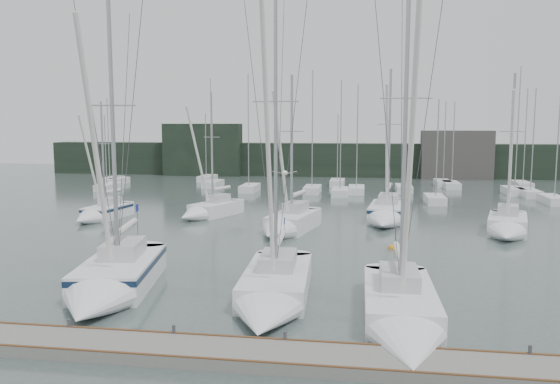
{
  "coord_description": "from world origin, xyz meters",
  "views": [
    {
      "loc": [
        4.53,
        -21.92,
        7.75
      ],
      "look_at": [
        0.46,
        5.0,
        4.42
      ],
      "focal_mm": 35.0,
      "sensor_mm": 36.0,
      "label": 1
    }
  ],
  "objects": [
    {
      "name": "buoy_c",
      "position": [
        -8.58,
        10.82,
        0.0
      ],
      "size": [
        0.52,
        0.52,
        0.52
      ],
      "primitive_type": "sphere",
      "color": "orange",
      "rests_on": "ground"
    },
    {
      "name": "far_building_left",
      "position": [
        -20.0,
        60.0,
        4.0
      ],
      "size": [
        12.0,
        3.0,
        8.0
      ],
      "primitive_type": "cube",
      "color": "black",
      "rests_on": "ground"
    },
    {
      "name": "sailboat_near_right",
      "position": [
        6.15,
        -1.73,
        0.53
      ],
      "size": [
        2.85,
        10.02,
        14.9
      ],
      "rotation": [
        0.0,
        0.0,
        0.0
      ],
      "color": "white",
      "rests_on": "ground"
    },
    {
      "name": "far_treeline",
      "position": [
        0.0,
        62.0,
        2.5
      ],
      "size": [
        90.0,
        4.0,
        5.0
      ],
      "primitive_type": "cube",
      "color": "black",
      "rests_on": "ground"
    },
    {
      "name": "sailboat_mid_d",
      "position": [
        6.52,
        21.89,
        0.65
      ],
      "size": [
        3.82,
        9.23,
        13.11
      ],
      "rotation": [
        0.0,
        0.0,
        -0.11
      ],
      "color": "white",
      "rests_on": "ground"
    },
    {
      "name": "far_building_right",
      "position": [
        18.0,
        60.0,
        3.5
      ],
      "size": [
        10.0,
        3.0,
        7.0
      ],
      "primitive_type": "cube",
      "color": "#44413E",
      "rests_on": "ground"
    },
    {
      "name": "sailboat_mid_a",
      "position": [
        -16.75,
        19.57,
        0.54
      ],
      "size": [
        3.02,
        6.72,
        10.41
      ],
      "rotation": [
        0.0,
        0.0,
        -0.12
      ],
      "color": "white",
      "rests_on": "ground"
    },
    {
      "name": "sailboat_near_left",
      "position": [
        -6.7,
        0.69,
        0.64
      ],
      "size": [
        4.8,
        10.42,
        14.66
      ],
      "rotation": [
        0.0,
        0.0,
        0.17
      ],
      "color": "white",
      "rests_on": "ground"
    },
    {
      "name": "buoy_a",
      "position": [
        -1.01,
        9.22,
        0.0
      ],
      "size": [
        0.66,
        0.66,
        0.66
      ],
      "primitive_type": "sphere",
      "color": "orange",
      "rests_on": "ground"
    },
    {
      "name": "seagull",
      "position": [
        1.27,
        0.99,
        5.74
      ],
      "size": [
        1.06,
        0.5,
        0.21
      ],
      "rotation": [
        0.0,
        0.0,
        0.23
      ],
      "color": "white",
      "rests_on": "ground"
    },
    {
      "name": "mast_forest",
      "position": [
        2.9,
        42.76,
        0.48
      ],
      "size": [
        57.76,
        22.22,
        14.56
      ],
      "color": "white",
      "rests_on": "ground"
    },
    {
      "name": "sailboat_mid_b",
      "position": [
        -8.47,
        22.12,
        0.54
      ],
      "size": [
        4.75,
        7.18,
        11.27
      ],
      "rotation": [
        0.0,
        0.0,
        -0.39
      ],
      "color": "white",
      "rests_on": "ground"
    },
    {
      "name": "sailboat_near_center",
      "position": [
        0.79,
        0.35,
        0.51
      ],
      "size": [
        3.38,
        10.32,
        14.98
      ],
      "rotation": [
        0.0,
        0.0,
        0.05
      ],
      "color": "white",
      "rests_on": "ground"
    },
    {
      "name": "sailboat_mid_e",
      "position": [
        14.71,
        17.87,
        0.59
      ],
      "size": [
        4.33,
        7.68,
        12.2
      ],
      "rotation": [
        0.0,
        0.0,
        -0.26
      ],
      "color": "white",
      "rests_on": "ground"
    },
    {
      "name": "dock",
      "position": [
        0.0,
        -5.0,
        0.2
      ],
      "size": [
        24.0,
        2.0,
        0.4
      ],
      "primitive_type": "cube",
      "color": "slate",
      "rests_on": "ground"
    },
    {
      "name": "buoy_b",
      "position": [
        6.49,
        12.61,
        0.0
      ],
      "size": [
        0.51,
        0.51,
        0.51
      ],
      "primitive_type": "sphere",
      "color": "orange",
      "rests_on": "ground"
    },
    {
      "name": "sailboat_mid_c",
      "position": [
        -0.79,
        16.37,
        0.61
      ],
      "size": [
        4.22,
        8.21,
        12.15
      ],
      "rotation": [
        0.0,
        0.0,
        -0.22
      ],
      "color": "white",
      "rests_on": "ground"
    },
    {
      "name": "ground",
      "position": [
        0.0,
        0.0,
        0.0
      ],
      "size": [
        160.0,
        160.0,
        0.0
      ],
      "primitive_type": "plane",
      "color": "#465552",
      "rests_on": "ground"
    }
  ]
}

